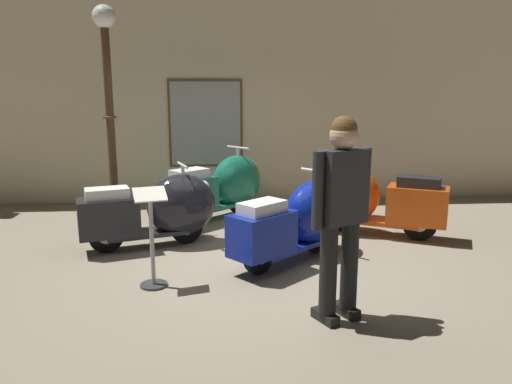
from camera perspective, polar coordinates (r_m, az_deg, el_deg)
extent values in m
plane|color=gray|center=(5.78, -0.71, -8.16)|extent=(60.00, 60.00, 0.00)
cube|color=beige|center=(8.80, -2.23, 11.77)|extent=(18.00, 0.20, 3.94)
cube|color=brown|center=(8.70, -5.93, 8.01)|extent=(1.30, 0.03, 1.53)
cube|color=#9E9E9E|center=(8.68, -5.93, 8.00)|extent=(1.22, 0.01, 1.45)
cylinder|color=black|center=(6.47, -8.21, -4.10)|extent=(0.43, 0.21, 0.43)
cylinder|color=silver|center=(6.47, -8.21, -4.10)|extent=(0.21, 0.16, 0.19)
cylinder|color=black|center=(6.32, -17.21, -4.91)|extent=(0.43, 0.21, 0.43)
cylinder|color=silver|center=(6.32, -17.21, -4.91)|extent=(0.21, 0.16, 0.19)
cube|color=black|center=(6.38, -12.64, -4.70)|extent=(1.08, 0.67, 0.05)
ellipsoid|color=black|center=(6.38, -8.76, -1.52)|extent=(1.02, 0.80, 0.81)
cube|color=black|center=(6.26, -16.95, -2.81)|extent=(0.82, 0.63, 0.47)
cube|color=silver|center=(6.20, -17.11, -0.14)|extent=(0.58, 0.44, 0.13)
sphere|color=silver|center=(6.41, -6.21, 0.65)|extent=(0.16, 0.16, 0.16)
cylinder|color=silver|center=(6.32, -8.58, 1.80)|extent=(0.05, 0.05, 0.30)
cylinder|color=silver|center=(6.29, -8.62, 3.14)|extent=(0.17, 0.46, 0.03)
cube|color=silver|center=(6.65, -9.28, -1.46)|extent=(0.69, 0.23, 0.03)
cylinder|color=black|center=(7.96, -1.97, -0.91)|extent=(0.39, 0.36, 0.44)
cylinder|color=silver|center=(7.96, -1.97, -0.91)|extent=(0.22, 0.21, 0.20)
cylinder|color=black|center=(7.29, -7.98, -2.21)|extent=(0.39, 0.36, 0.44)
cylinder|color=silver|center=(7.29, -7.98, -2.21)|extent=(0.22, 0.21, 0.20)
cube|color=#196B51|center=(7.62, -4.84, -1.70)|extent=(1.06, 1.00, 0.06)
ellipsoid|color=#196B51|center=(7.86, -2.28, 1.28)|extent=(1.08, 1.05, 0.85)
cube|color=#196B51|center=(7.26, -7.76, -0.28)|extent=(0.86, 0.83, 0.49)
cube|color=silver|center=(7.20, -7.83, 2.14)|extent=(0.61, 0.59, 0.13)
sphere|color=silver|center=(8.03, -0.67, 3.20)|extent=(0.17, 0.17, 0.17)
cylinder|color=silver|center=(7.82, -2.12, 4.11)|extent=(0.05, 0.05, 0.31)
cylinder|color=silver|center=(7.80, -2.13, 5.24)|extent=(0.35, 0.39, 0.04)
cylinder|color=black|center=(6.09, 7.06, -5.12)|extent=(0.38, 0.34, 0.42)
cylinder|color=silver|center=(6.09, 7.06, -5.12)|extent=(0.21, 0.20, 0.19)
cylinder|color=black|center=(5.36, 0.39, -7.39)|extent=(0.38, 0.34, 0.42)
cylinder|color=silver|center=(5.36, 0.39, -7.39)|extent=(0.21, 0.20, 0.19)
cube|color=navy|center=(5.72, 3.94, -6.40)|extent=(1.01, 0.94, 0.05)
ellipsoid|color=navy|center=(5.97, 6.82, -2.46)|extent=(1.03, 1.00, 0.80)
cube|color=navy|center=(5.32, 0.72, -4.91)|extent=(0.82, 0.79, 0.47)
cube|color=silver|center=(5.24, 0.72, -1.81)|extent=(0.58, 0.56, 0.13)
sphere|color=silver|center=(6.15, 8.58, 0.03)|extent=(0.16, 0.16, 0.16)
cylinder|color=silver|center=(5.91, 7.10, 1.07)|extent=(0.05, 0.05, 0.30)
cylinder|color=silver|center=(5.88, 7.14, 2.48)|extent=(0.33, 0.38, 0.03)
cube|color=silver|center=(6.14, 4.83, -2.51)|extent=(0.55, 0.47, 0.03)
cylinder|color=black|center=(7.04, 9.91, -2.75)|extent=(0.45, 0.29, 0.45)
cylinder|color=silver|center=(7.04, 9.91, -2.75)|extent=(0.23, 0.19, 0.20)
cylinder|color=black|center=(6.89, 18.69, -3.52)|extent=(0.45, 0.29, 0.45)
cylinder|color=silver|center=(6.89, 18.69, -3.52)|extent=(0.23, 0.19, 0.20)
cube|color=#C6470F|center=(6.95, 14.24, -3.32)|extent=(1.15, 0.86, 0.06)
ellipsoid|color=#C6470F|center=(6.95, 10.46, -0.21)|extent=(1.12, 0.96, 0.86)
cube|color=#C6470F|center=(6.83, 18.45, -1.47)|extent=(0.89, 0.76, 0.50)
cube|color=black|center=(6.77, 18.62, 1.15)|extent=(0.63, 0.53, 0.14)
sphere|color=silver|center=(6.98, 7.98, 1.91)|extent=(0.17, 0.17, 0.17)
cylinder|color=silver|center=(6.89, 10.31, 3.04)|extent=(0.05, 0.05, 0.32)
cylinder|color=silver|center=(6.87, 10.36, 4.35)|extent=(0.26, 0.46, 0.04)
cylinder|color=#472D19|center=(7.28, -16.07, -3.67)|extent=(0.28, 0.28, 0.18)
cylinder|color=#472D19|center=(7.04, -16.72, 7.37)|extent=(0.11, 0.11, 2.62)
torus|color=#472D19|center=(7.04, -16.78, 8.43)|extent=(0.19, 0.19, 0.04)
sphere|color=white|center=(7.09, -17.45, 19.09)|extent=(0.31, 0.31, 0.31)
cube|color=black|center=(4.56, 10.51, -13.51)|extent=(0.22, 0.30, 0.09)
cylinder|color=black|center=(4.36, 10.93, -7.84)|extent=(0.15, 0.15, 0.88)
cube|color=black|center=(4.41, 8.13, -14.28)|extent=(0.22, 0.30, 0.09)
cylinder|color=black|center=(4.21, 8.51, -8.46)|extent=(0.15, 0.15, 0.88)
cube|color=#232328|center=(4.10, 10.06, 0.64)|extent=(0.46, 0.37, 0.62)
cylinder|color=#232328|center=(4.27, 12.62, 0.83)|extent=(0.10, 0.10, 0.65)
cylinder|color=#232328|center=(3.95, 7.29, 0.12)|extent=(0.10, 0.10, 0.65)
sphere|color=tan|center=(4.04, 10.28, 6.54)|extent=(0.24, 0.24, 0.24)
sphere|color=brown|center=(4.04, 10.31, 7.30)|extent=(0.22, 0.22, 0.22)
cylinder|color=#333338|center=(5.20, -11.91, -10.62)|extent=(0.28, 0.28, 0.02)
cylinder|color=#A5A5AD|center=(5.04, -12.14, -5.63)|extent=(0.04, 0.04, 0.92)
cube|color=silver|center=(4.92, -12.38, -0.27)|extent=(0.37, 0.30, 0.12)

